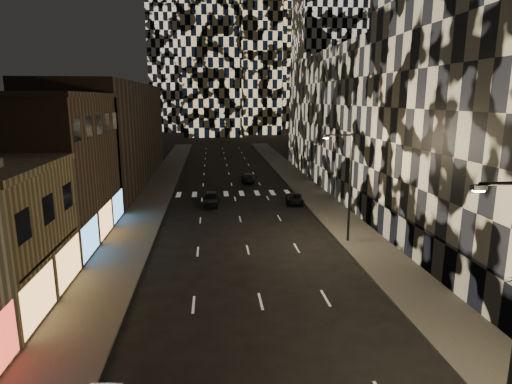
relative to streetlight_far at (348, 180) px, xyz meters
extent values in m
cube|color=#47443F|center=(-18.35, 20.00, -5.28)|extent=(4.00, 120.00, 0.15)
cube|color=#47443F|center=(1.65, 20.00, -5.28)|extent=(4.00, 120.00, 0.15)
cube|color=#4C4C47|center=(-16.25, 20.00, -5.28)|extent=(0.20, 120.00, 0.15)
cube|color=#4C4C47|center=(-0.45, 20.00, -5.28)|extent=(0.20, 120.00, 0.15)
cube|color=#493729|center=(-25.35, 3.50, 0.65)|extent=(10.00, 15.00, 12.00)
cube|color=#493729|center=(-25.35, 30.00, 1.65)|extent=(10.00, 40.00, 14.00)
cube|color=#383838|center=(3.95, -5.50, -3.85)|extent=(0.60, 25.00, 3.00)
cube|color=#232326|center=(11.65, 27.00, 3.65)|extent=(16.00, 40.00, 18.00)
cylinder|color=black|center=(-0.85, -20.00, 3.70)|extent=(2.20, 0.14, 0.14)
cube|color=black|center=(-1.95, -20.00, 3.58)|extent=(0.50, 0.25, 0.18)
cube|color=#FFEAB2|center=(-1.95, -20.00, 3.46)|extent=(0.35, 0.18, 0.06)
cylinder|color=black|center=(0.25, 0.00, -0.70)|extent=(0.20, 0.20, 9.00)
cylinder|color=black|center=(-0.85, 0.00, 3.70)|extent=(2.20, 0.14, 0.14)
cube|color=black|center=(-1.95, 0.00, 3.58)|extent=(0.50, 0.25, 0.18)
cube|color=#FFEAB2|center=(-1.95, 0.00, 3.46)|extent=(0.35, 0.18, 0.06)
imported|color=black|center=(-11.27, 14.06, -4.57)|extent=(2.20, 4.74, 1.57)
imported|color=black|center=(-5.90, 27.46, -4.70)|extent=(1.99, 4.56, 1.30)
imported|color=black|center=(-1.61, 13.86, -4.79)|extent=(2.36, 4.27, 1.13)
camera|label=1|loc=(-11.10, -33.52, 6.57)|focal=30.00mm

